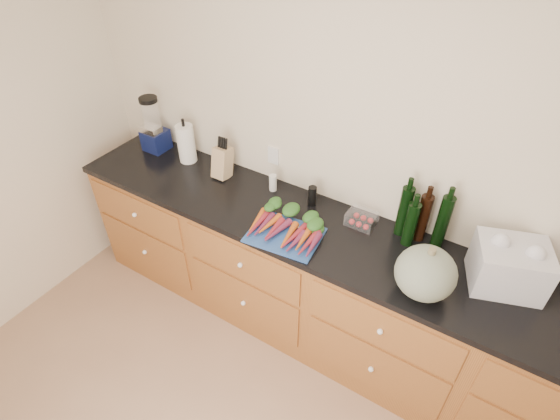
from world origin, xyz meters
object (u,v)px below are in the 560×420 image
Objects in this scene: cutting_board at (285,235)px; carrots at (289,227)px; squash at (425,273)px; knife_block at (222,162)px; tomato_box at (362,219)px; blender_appliance at (153,127)px; paper_towel at (186,144)px.

cutting_board is 0.94× the size of carrots.
knife_block is at bearing 168.75° from squash.
tomato_box is (0.33, 0.29, 0.00)m from carrots.
squash is at bearing -34.75° from tomato_box.
carrots is at bearing -11.86° from blender_appliance.
knife_block is at bearing 159.14° from carrots.
squash is 0.57m from tomato_box.
blender_appliance is at bearing 178.40° from knife_block.
paper_towel is (-1.01, 0.28, 0.10)m from carrots.
blender_appliance is at bearing 166.38° from cutting_board.
blender_appliance is (-2.11, 0.31, 0.05)m from squash.
carrots is 1.47× the size of squash.
squash is at bearing -11.25° from knife_block.
blender_appliance reaches higher than knife_block.
paper_towel is (-1.80, 0.31, 0.00)m from squash.
squash is (0.79, 0.01, 0.13)m from cutting_board.
carrots is 1.07× the size of blender_appliance.
paper_towel is at bearing 176.55° from knife_block.
cutting_board is 0.75m from knife_block.
blender_appliance is at bearing 168.14° from carrots.
knife_block is (0.64, -0.02, -0.07)m from blender_appliance.
blender_appliance is 0.64m from knife_block.
carrots is at bearing -138.93° from tomato_box.
tomato_box is at bearing 0.43° from paper_towel.
paper_towel reaches higher than squash.
blender_appliance reaches higher than paper_towel.
carrots is 2.59× the size of tomato_box.
cutting_board is 1.94× the size of knife_block.
tomato_box is at bearing 1.71° from knife_block.
tomato_box is at bearing 45.00° from cutting_board.
cutting_board is 0.81m from squash.
blender_appliance reaches higher than squash.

